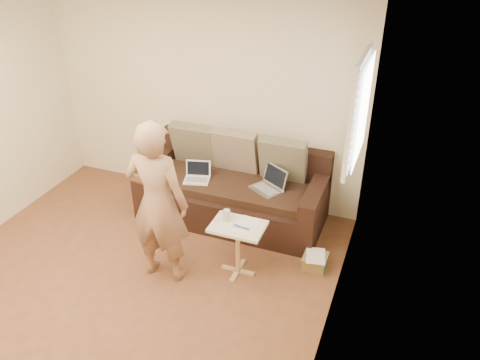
% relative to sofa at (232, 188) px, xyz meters
% --- Properties ---
extents(floor, '(4.50, 4.50, 0.00)m').
position_rel_sofa_xyz_m(floor, '(-0.56, -1.77, -0.42)').
color(floor, brown).
rests_on(floor, ground).
extents(ceiling, '(4.50, 4.50, 0.00)m').
position_rel_sofa_xyz_m(ceiling, '(-0.56, -1.77, 2.18)').
color(ceiling, white).
rests_on(ceiling, wall_back).
extents(wall_back, '(4.00, 0.00, 4.00)m').
position_rel_sofa_xyz_m(wall_back, '(-0.56, 0.48, 0.87)').
color(wall_back, beige).
rests_on(wall_back, ground).
extents(wall_right, '(0.00, 4.50, 4.50)m').
position_rel_sofa_xyz_m(wall_right, '(1.44, -1.77, 0.87)').
color(wall_right, beige).
rests_on(wall_right, ground).
extents(window_blinds, '(0.12, 0.88, 1.08)m').
position_rel_sofa_xyz_m(window_blinds, '(1.39, -0.27, 1.28)').
color(window_blinds, white).
rests_on(window_blinds, wall_right).
extents(sofa, '(2.20, 0.95, 0.85)m').
position_rel_sofa_xyz_m(sofa, '(0.00, 0.00, 0.00)').
color(sofa, black).
rests_on(sofa, ground).
extents(pillow_left, '(0.55, 0.29, 0.57)m').
position_rel_sofa_xyz_m(pillow_left, '(-0.60, 0.24, 0.37)').
color(pillow_left, '#524E3C').
rests_on(pillow_left, sofa).
extents(pillow_mid, '(0.55, 0.27, 0.57)m').
position_rel_sofa_xyz_m(pillow_mid, '(-0.05, 0.25, 0.37)').
color(pillow_mid, '#786555').
rests_on(pillow_mid, sofa).
extents(pillow_right, '(0.55, 0.28, 0.57)m').
position_rel_sofa_xyz_m(pillow_right, '(0.55, 0.23, 0.37)').
color(pillow_right, '#524E3C').
rests_on(pillow_right, sofa).
extents(laptop_silver, '(0.44, 0.41, 0.24)m').
position_rel_sofa_xyz_m(laptop_silver, '(0.44, -0.06, 0.10)').
color(laptop_silver, '#B7BABC').
rests_on(laptop_silver, sofa).
extents(laptop_white, '(0.34, 0.28, 0.22)m').
position_rel_sofa_xyz_m(laptop_white, '(-0.39, -0.16, 0.10)').
color(laptop_white, white).
rests_on(laptop_white, sofa).
extents(person, '(0.65, 0.46, 1.74)m').
position_rel_sofa_xyz_m(person, '(-0.29, -1.22, 0.44)').
color(person, '#8D674D').
rests_on(person, ground).
extents(side_table, '(0.54, 0.38, 0.59)m').
position_rel_sofa_xyz_m(side_table, '(0.43, -0.92, -0.13)').
color(side_table, silver).
rests_on(side_table, ground).
extents(drinking_glass, '(0.07, 0.07, 0.12)m').
position_rel_sofa_xyz_m(drinking_glass, '(0.29, -0.88, 0.23)').
color(drinking_glass, silver).
rests_on(drinking_glass, side_table).
extents(scissors, '(0.20, 0.15, 0.02)m').
position_rel_sofa_xyz_m(scissors, '(0.48, -0.96, 0.18)').
color(scissors, silver).
rests_on(scissors, side_table).
extents(paper_on_table, '(0.25, 0.33, 0.00)m').
position_rel_sofa_xyz_m(paper_on_table, '(0.51, -0.90, 0.17)').
color(paper_on_table, white).
rests_on(paper_on_table, side_table).
extents(striped_box, '(0.25, 0.25, 0.16)m').
position_rel_sofa_xyz_m(striped_box, '(1.17, -0.58, -0.35)').
color(striped_box, orange).
rests_on(striped_box, ground).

